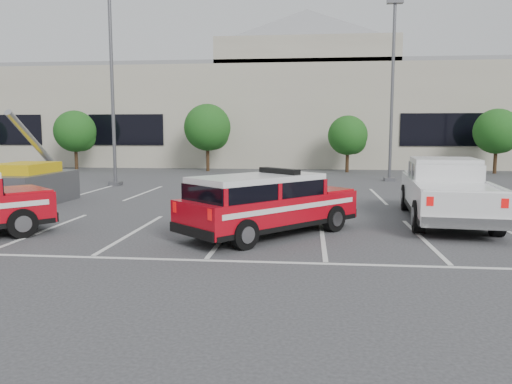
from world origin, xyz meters
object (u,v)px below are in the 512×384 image
convention_building (286,111)px  utility_rig (21,186)px  tree_mid_right (349,137)px  light_pole_mid (392,91)px  fire_chief_suv (268,208)px  tree_left (77,133)px  white_pickup (445,197)px  light_pole_left (112,87)px  tree_right (498,133)px  tree_mid_left (209,129)px

convention_building → utility_rig: 28.77m
convention_building → tree_mid_right: bearing=-63.4°
tree_mid_right → light_pole_mid: (1.91, -6.05, 2.68)m
fire_chief_suv → utility_rig: bearing=-162.6°
tree_left → utility_rig: size_ratio=1.00×
white_pickup → convention_building: bearing=108.6°
light_pole_left → utility_rig: bearing=-98.3°
light_pole_left → tree_right: bearing=23.5°
tree_right → light_pole_mid: size_ratio=0.43×
convention_building → fire_chief_suv: bearing=-88.2°
tree_mid_left → light_pole_mid: (11.91, -6.05, 2.14)m
tree_mid_right → tree_right: bearing=0.0°
tree_left → utility_rig: 18.23m
convention_building → tree_mid_left: bearing=-117.4°
tree_left → tree_mid_left: 10.00m
tree_mid_left → light_pole_left: light_pole_left is taller
light_pole_mid → fire_chief_suv: light_pole_mid is taller
fire_chief_suv → light_pole_left: bearing=170.3°
tree_mid_left → utility_rig: (-4.13, -17.14, -2.30)m
light_pole_mid → white_pickup: (-0.29, -13.13, -4.38)m
light_pole_left → convention_building: bearing=67.6°
convention_building → tree_left: convention_building is taller
white_pickup → light_pole_mid: bearing=94.6°
tree_right → light_pole_left: light_pole_left is taller
tree_left → tree_right: bearing=0.0°
tree_mid_left → utility_rig: bearing=-103.5°
light_pole_mid → white_pickup: light_pole_mid is taller
tree_mid_left → fire_chief_suv: (6.08, -21.97, -2.28)m
tree_mid_right → white_pickup: tree_mid_right is taller
tree_mid_left → tree_mid_right: size_ratio=1.21×
tree_left → light_pole_left: light_pole_left is taller
tree_mid_left → tree_mid_right: bearing=-0.0°
tree_left → light_pole_mid: size_ratio=0.43×
tree_mid_right → tree_right: tree_right is taller
tree_mid_left → light_pole_mid: light_pole_mid is taller
tree_right → utility_rig: size_ratio=1.00×
convention_building → light_pole_left: 21.49m
tree_right → fire_chief_suv: (-13.92, -21.97, -2.01)m
tree_mid_right → white_pickup: 19.31m
light_pole_mid → utility_rig: size_ratio=2.33×
convention_building → tree_right: 17.96m
tree_mid_left → white_pickup: bearing=-58.8°
convention_building → light_pole_left: size_ratio=5.86×
tree_mid_right → convention_building: bearing=116.6°
tree_left → convention_building: bearing=33.1°
tree_left → light_pole_left: (6.91, -10.05, 2.41)m
tree_mid_left → white_pickup: tree_mid_left is taller
tree_left → fire_chief_suv: (16.08, -21.97, -2.01)m
light_pole_left → white_pickup: 17.85m
light_pole_left → white_pickup: light_pole_left is taller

